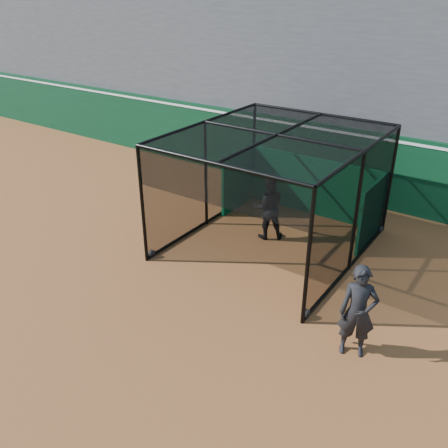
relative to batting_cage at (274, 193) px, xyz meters
The scene contains 6 objects.
ground 4.37m from the batting_cage, 98.25° to the right, with size 120.00×120.00×0.00m, color brown.
outfield_wall 4.54m from the batting_cage, 97.39° to the left, with size 50.00×0.50×2.50m.
grandstand 8.76m from the batting_cage, 94.03° to the left, with size 50.00×7.85×8.95m.
batting_cage is the anchor object (origin of this frame).
batter 0.80m from the batting_cage, 137.47° to the left, with size 0.94×0.73×1.94m, color black.
on_deck_player 4.73m from the batting_cage, 39.93° to the right, with size 0.86×0.72×2.01m.
Camera 1 is at (6.31, -6.64, 6.69)m, focal length 38.00 mm.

